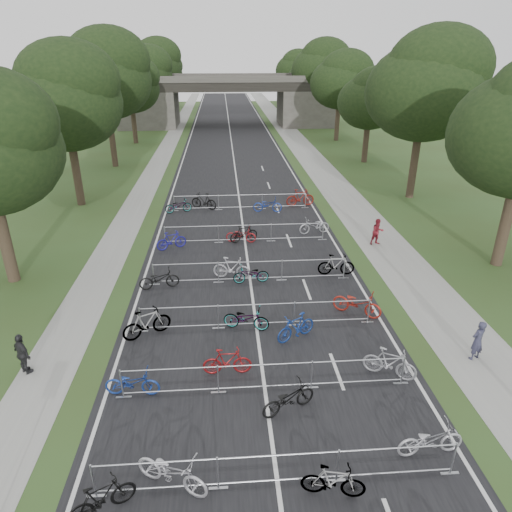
{
  "coord_description": "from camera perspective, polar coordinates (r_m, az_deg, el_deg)",
  "views": [
    {
      "loc": [
        -1.18,
        -4.63,
        10.28
      ],
      "look_at": [
        0.32,
        15.55,
        1.1
      ],
      "focal_mm": 32.0,
      "sensor_mm": 36.0,
      "label": 1
    }
  ],
  "objects": [
    {
      "name": "bike_26",
      "position": [
        31.62,
        1.46,
        6.42
      ],
      "size": [
        2.05,
        0.93,
        1.04
      ],
      "primitive_type": "imported",
      "rotation": [
        0.0,
        0.0,
        1.45
      ],
      "color": "navy",
      "rests_on": "ground"
    },
    {
      "name": "bike_4",
      "position": [
        12.86,
        -18.74,
        -26.81
      ],
      "size": [
        1.7,
        1.23,
        1.01
      ],
      "primitive_type": "imported",
      "rotation": [
        0.0,
        0.0,
        2.08
      ],
      "color": "black",
      "rests_on": "ground"
    },
    {
      "name": "bike_10",
      "position": [
        14.73,
        4.07,
        -17.36
      ],
      "size": [
        1.95,
        1.35,
        0.97
      ],
      "primitive_type": "imported",
      "rotation": [
        0.0,
        0.0,
        1.99
      ],
      "color": "black",
      "rests_on": "ground"
    },
    {
      "name": "bike_14",
      "position": [
        17.83,
        5.02,
        -8.83
      ],
      "size": [
        1.79,
        1.33,
        1.07
      ],
      "primitive_type": "imported",
      "rotation": [
        0.0,
        0.0,
        5.24
      ],
      "color": "navy",
      "rests_on": "ground"
    },
    {
      "name": "bike_19",
      "position": [
        22.94,
        9.99,
        -1.1
      ],
      "size": [
        1.85,
        0.63,
        1.1
      ],
      "primitive_type": "imported",
      "rotation": [
        0.0,
        0.0,
        1.51
      ],
      "color": "#A2A4A9",
      "rests_on": "ground"
    },
    {
      "name": "tree_right_2",
      "position": [
        46.99,
        14.22,
        18.42
      ],
      "size": [
        6.16,
        6.16,
        9.39
      ],
      "color": "#33261C",
      "rests_on": "ground"
    },
    {
      "name": "bike_27",
      "position": [
        33.01,
        5.54,
        7.27
      ],
      "size": [
        2.13,
        0.88,
        1.24
      ],
      "primitive_type": "imported",
      "rotation": [
        0.0,
        0.0,
        1.72
      ],
      "color": "maroon",
      "rests_on": "ground"
    },
    {
      "name": "bike_23",
      "position": [
        28.01,
        7.32,
        3.77
      ],
      "size": [
        2.0,
        1.0,
        1.0
      ],
      "primitive_type": "imported",
      "rotation": [
        0.0,
        0.0,
        4.89
      ],
      "color": "#9E9EA5",
      "rests_on": "ground"
    },
    {
      "name": "barrier_row_4",
      "position": [
        21.95,
        -0.73,
        -1.93
      ],
      "size": [
        9.7,
        0.08,
        1.1
      ],
      "color": "#A2A4A9",
      "rests_on": "ground"
    },
    {
      "name": "tree_right_4",
      "position": [
        70.07,
        8.13,
        22.23
      ],
      "size": [
        8.18,
        8.18,
        12.47
      ],
      "color": "#33261C",
      "rests_on": "ground"
    },
    {
      "name": "barrier_row_2",
      "position": [
        15.37,
        1.15,
        -14.91
      ],
      "size": [
        9.7,
        0.08,
        1.1
      ],
      "color": "#A2A4A9",
      "rests_on": "ground"
    },
    {
      "name": "tree_left_3",
      "position": [
        57.6,
        -15.38,
        19.83
      ],
      "size": [
        6.72,
        6.72,
        10.25
      ],
      "color": "#33261C",
      "rests_on": "ground"
    },
    {
      "name": "bike_7",
      "position": [
        14.33,
        20.98,
        -20.67
      ],
      "size": [
        1.95,
        0.81,
        1.0
      ],
      "primitive_type": "imported",
      "rotation": [
        0.0,
        0.0,
        1.65
      ],
      "color": "#A5A5AD",
      "rests_on": "ground"
    },
    {
      "name": "barrier_row_3",
      "position": [
        18.45,
        0.05,
        -7.44
      ],
      "size": [
        9.7,
        0.08,
        1.1
      ],
      "color": "#A2A4A9",
      "rests_on": "ground"
    },
    {
      "name": "barrier_row_5",
      "position": [
        26.51,
        -1.4,
        2.85
      ],
      "size": [
        9.7,
        0.08,
        1.1
      ],
      "color": "#A2A4A9",
      "rests_on": "ground"
    },
    {
      "name": "bike_12",
      "position": [
        18.38,
        -13.5,
        -8.18
      ],
      "size": [
        1.99,
        1.41,
        1.18
      ],
      "primitive_type": "imported",
      "rotation": [
        0.0,
        0.0,
        2.06
      ],
      "color": "#A2A4A9",
      "rests_on": "ground"
    },
    {
      "name": "pedestrian_a",
      "position": [
        18.39,
        25.96,
        -9.49
      ],
      "size": [
        0.67,
        0.56,
        1.56
      ],
      "primitive_type": "imported",
      "rotation": [
        0.0,
        0.0,
        3.52
      ],
      "color": "#2F2F46",
      "rests_on": "ground"
    },
    {
      "name": "bike_11",
      "position": [
        16.57,
        16.38,
        -12.73
      ],
      "size": [
        1.85,
        1.33,
        1.1
      ],
      "primitive_type": "imported",
      "rotation": [
        0.0,
        0.0,
        1.07
      ],
      "color": "#95969C",
      "rests_on": "ground"
    },
    {
      "name": "bike_17",
      "position": [
        22.25,
        -3.05,
        -1.53
      ],
      "size": [
        1.94,
        0.96,
        1.12
      ],
      "primitive_type": "imported",
      "rotation": [
        0.0,
        0.0,
        1.33
      ],
      "color": "#ADACB3",
      "rests_on": "ground"
    },
    {
      "name": "tree_right_1",
      "position": [
        35.63,
        20.58,
        19.14
      ],
      "size": [
        8.18,
        8.18,
        12.47
      ],
      "color": "#33261C",
      "rests_on": "ground"
    },
    {
      "name": "bike_25",
      "position": [
        32.41,
        -6.54,
        6.83
      ],
      "size": [
        1.99,
        1.34,
        1.17
      ],
      "primitive_type": "imported",
      "rotation": [
        0.0,
        0.0,
        4.26
      ],
      "color": "black",
      "rests_on": "ground"
    },
    {
      "name": "bike_22",
      "position": [
        26.56,
        -1.54,
        2.83
      ],
      "size": [
        1.78,
        1.06,
        1.03
      ],
      "primitive_type": "imported",
      "rotation": [
        0.0,
        0.0,
        1.93
      ],
      "color": "black",
      "rests_on": "ground"
    },
    {
      "name": "tree_left_1",
      "position": [
        34.26,
        -22.7,
        17.66
      ],
      "size": [
        7.56,
        7.56,
        11.53
      ],
      "color": "#33261C",
      "rests_on": "ground"
    },
    {
      "name": "sidewalk_right",
      "position": [
        56.34,
        5.36,
        13.79
      ],
      "size": [
        3.0,
        140.0,
        0.01
      ],
      "primitive_type": "cube",
      "color": "gray",
      "rests_on": "ground"
    },
    {
      "name": "lane_markings",
      "position": [
        55.61,
        -3.04,
        13.71
      ],
      "size": [
        0.12,
        140.0,
        0.0
      ],
      "primitive_type": "cube",
      "color": "silver",
      "rests_on": "ground"
    },
    {
      "name": "barrier_row_1",
      "position": [
        12.8,
        2.79,
        -25.13
      ],
      "size": [
        9.7,
        0.08,
        1.1
      ],
      "color": "#A2A4A9",
      "rests_on": "ground"
    },
    {
      "name": "tree_right_5",
      "position": [
        81.93,
        6.23,
        21.24
      ],
      "size": [
        6.16,
        6.16,
        9.39
      ],
      "color": "#33261C",
      "rests_on": "ground"
    },
    {
      "name": "pedestrian_c",
      "position": [
        17.84,
        -27.15,
        -10.88
      ],
      "size": [
        0.94,
        0.87,
        1.55
      ],
      "primitive_type": "imported",
      "rotation": [
        0.0,
        0.0,
        2.45
      ],
      "color": "black",
      "rests_on": "ground"
    },
    {
      "name": "bike_21",
      "position": [
        26.52,
        -1.88,
        2.65
      ],
      "size": [
        1.82,
        0.87,
        0.92
      ],
      "primitive_type": "imported",
      "rotation": [
        0.0,
        0.0,
        1.42
      ],
      "color": "maroon",
      "rests_on": "ground"
    },
    {
      "name": "bike_8",
      "position": [
        15.79,
        -15.21,
        -15.05
      ],
      "size": [
        1.84,
        0.79,
        0.94
      ],
      "primitive_type": "imported",
      "rotation": [
        0.0,
        0.0,
        1.48
      ],
      "color": "navy",
      "rests_on": "ground"
    },
    {
      "name": "overpass_bridge",
      "position": [
        69.97,
        -3.44,
        18.83
      ],
      "size": [
        31.0,
        8.0,
        7.05
      ],
      "color": "#46433E",
      "rests_on": "ground"
    },
    {
      "name": "bike_18",
      "position": [
        21.85,
        -0.62,
        -2.33
      ],
      "size": [
        1.76,
        0.73,
        0.9
      ],
      "primitive_type": "imported",
      "rotation": [
        0.0,
        0.0,
        4.79
      ],
      "color": "#A2A4A9",
      "rests_on": "ground"
    },
    {
      "name": "tree_right_3",
      "position": [
        58.43,
        10.61,
        20.73
      ],
      "size": [
        7.17,
        7.17,
        10.93
      ],
      "color": "#33261C",
      "rests_on": "ground"
    },
    {
      "name": "tree_left_5",
      "position": [
        81.23,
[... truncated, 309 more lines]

